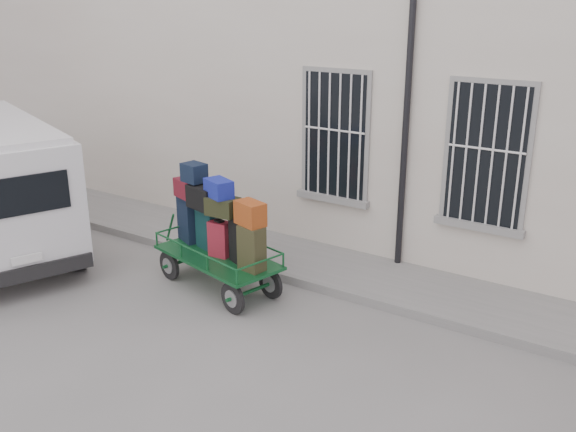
{
  "coord_description": "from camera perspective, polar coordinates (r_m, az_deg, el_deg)",
  "views": [
    {
      "loc": [
        5.07,
        -6.86,
        4.6
      ],
      "look_at": [
        -0.1,
        1.0,
        1.36
      ],
      "focal_mm": 40.0,
      "sensor_mm": 36.0,
      "label": 1
    }
  ],
  "objects": [
    {
      "name": "sidewalk",
      "position": [
        11.33,
        3.79,
        -4.62
      ],
      "size": [
        24.0,
        1.7,
        0.15
      ],
      "primitive_type": "cube",
      "color": "slate",
      "rests_on": "ground"
    },
    {
      "name": "building",
      "position": [
        13.46,
        11.21,
        11.79
      ],
      "size": [
        24.0,
        5.15,
        6.0
      ],
      "color": "beige",
      "rests_on": "ground"
    },
    {
      "name": "ground",
      "position": [
        9.7,
        -2.77,
        -9.38
      ],
      "size": [
        80.0,
        80.0,
        0.0
      ],
      "primitive_type": "plane",
      "color": "slate",
      "rests_on": "ground"
    },
    {
      "name": "luggage_cart",
      "position": [
        10.44,
        -6.29,
        -1.22
      ],
      "size": [
        2.69,
        1.5,
        2.02
      ],
      "rotation": [
        0.0,
        0.0,
        -0.23
      ],
      "color": "black",
      "rests_on": "ground"
    }
  ]
}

